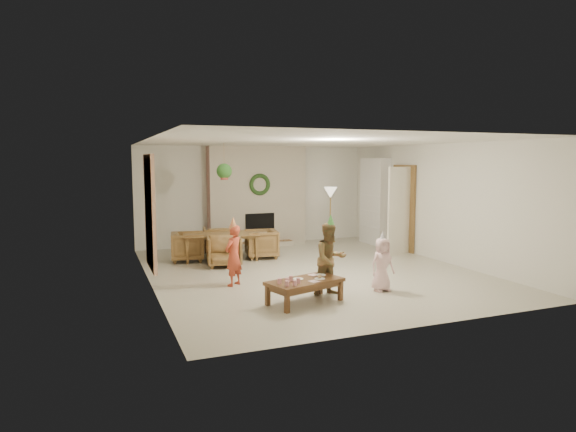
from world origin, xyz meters
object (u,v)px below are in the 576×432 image
dining_table (221,247)px  coffee_table_top (305,282)px  child_red (234,255)px  dining_chair_right (261,244)px  dining_chair_near (224,251)px  dining_chair_left (188,246)px  child_plaid (330,259)px  dining_chair_far (218,240)px  child_pink (382,264)px

dining_table → coffee_table_top: dining_table is taller
coffee_table_top → child_red: 1.60m
dining_table → dining_chair_right: (0.88, -0.14, 0.03)m
dining_table → dining_chair_right: bearing=-0.0°
dining_chair_right → child_red: bearing=-20.6°
dining_table → dining_chair_near: bearing=-90.0°
dining_chair_left → child_red: (0.36, -2.39, 0.21)m
dining_table → child_red: child_red is taller
dining_chair_left → child_plaid: (1.63, -3.54, 0.27)m
dining_chair_near → child_red: size_ratio=0.66×
dining_chair_far → coffee_table_top: size_ratio=0.60×
dining_table → child_pink: (1.84, -3.52, 0.16)m
dining_chair_left → coffee_table_top: 3.95m
child_pink → dining_chair_near: bearing=120.3°
child_pink → coffee_table_top: bearing=-177.5°
dining_chair_far → dining_chair_left: size_ratio=1.00×
dining_chair_right → coffee_table_top: size_ratio=0.60×
coffee_table_top → dining_chair_near: bearing=82.7°
coffee_table_top → child_red: child_red is taller
dining_chair_left → coffee_table_top: dining_chair_left is taller
dining_chair_left → dining_chair_right: same height
dining_table → dining_chair_near: size_ratio=2.34×
dining_chair_right → child_pink: child_pink is taller
dining_table → child_plaid: size_ratio=1.39×
dining_chair_near → dining_chair_left: (-0.59, 0.81, 0.00)m
dining_chair_left → child_plaid: child_plaid is taller
coffee_table_top → child_plaid: size_ratio=0.99×
dining_chair_far → child_plaid: 4.22m
dining_chair_near → child_plaid: child_plaid is taller
dining_table → child_red: (-0.34, -2.28, 0.24)m
dining_chair_right → child_red: (-1.22, -2.14, 0.21)m
dining_chair_near → coffee_table_top: dining_chair_near is taller
dining_chair_near → child_pink: bearing=-46.4°
child_plaid → child_red: bearing=132.6°
child_pink → child_plaid: bearing=170.1°
dining_chair_far → dining_table: bearing=90.0°
coffee_table_top → child_plaid: child_plaid is taller
dining_chair_far → coffee_table_top: dining_chair_far is taller
child_plaid → child_pink: size_ratio=1.31×
dining_table → child_plaid: (0.93, -3.43, 0.30)m
dining_chair_far → child_pink: (1.73, -4.22, 0.13)m
dining_chair_far → coffee_table_top: 4.40m
dining_chair_near → dining_chair_right: size_ratio=1.00×
dining_chair_left → dining_chair_right: size_ratio=1.00×
dining_chair_near → dining_chair_right: (0.99, 0.56, 0.00)m
dining_chair_right → child_plaid: 3.30m
dining_chair_far → dining_chair_right: size_ratio=1.00×
dining_chair_near → dining_chair_left: bearing=135.0°
child_red → dining_table: bearing=-136.5°
coffee_table_top → child_pink: 1.48m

